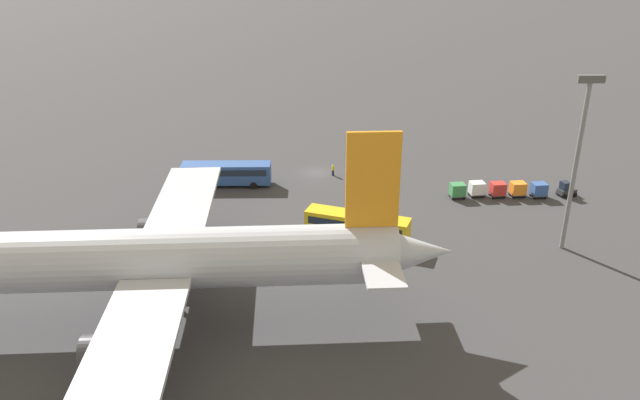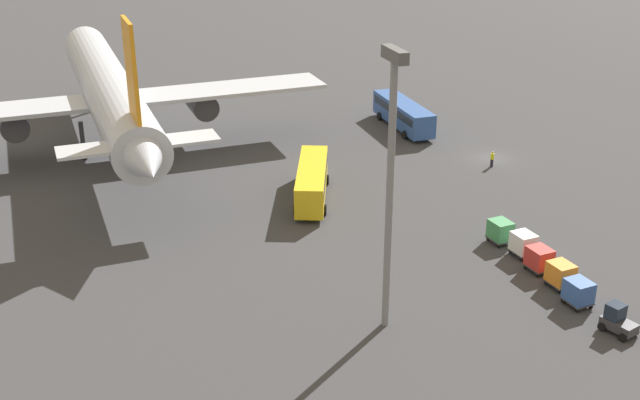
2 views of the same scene
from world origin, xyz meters
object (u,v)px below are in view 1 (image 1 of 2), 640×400
(cargo_cart_green, at_px, (458,190))
(baggage_tug, at_px, (566,189))
(shuttle_bus_far, at_px, (357,225))
(cargo_cart_orange, at_px, (518,188))
(cargo_cart_white, at_px, (477,188))
(cargo_cart_red, at_px, (498,189))
(shuttle_bus_near, at_px, (226,172))
(cargo_cart_blue, at_px, (539,189))
(airplane, at_px, (141,260))
(worker_person, at_px, (333,170))

(cargo_cart_green, bearing_deg, baggage_tug, -178.48)
(shuttle_bus_far, distance_m, cargo_cart_orange, 26.06)
(cargo_cart_orange, distance_m, cargo_cart_white, 5.54)
(shuttle_bus_far, height_order, cargo_cart_red, shuttle_bus_far)
(shuttle_bus_near, distance_m, cargo_cart_red, 37.58)
(shuttle_bus_near, xyz_separation_m, cargo_cart_blue, (-42.76, 5.41, -0.76))
(airplane, relative_size, worker_person, 32.05)
(shuttle_bus_far, distance_m, cargo_cart_white, 21.49)
(baggage_tug, xyz_separation_m, cargo_cart_white, (12.24, -0.12, 0.25))
(cargo_cart_orange, xyz_separation_m, cargo_cart_red, (2.77, 0.08, 0.00))
(cargo_cart_blue, distance_m, cargo_cart_red, 5.54)
(worker_person, xyz_separation_m, cargo_cart_blue, (-27.51, 8.90, 0.32))
(cargo_cart_red, bearing_deg, cargo_cart_blue, 177.08)
(worker_person, relative_size, cargo_cart_white, 0.81)
(shuttle_bus_near, xyz_separation_m, shuttle_bus_far, (-17.12, 17.53, 0.03))
(shuttle_bus_far, distance_m, cargo_cart_blue, 28.36)
(baggage_tug, xyz_separation_m, cargo_cart_green, (15.01, 0.40, 0.25))
(airplane, xyz_separation_m, baggage_tug, (-49.95, -29.24, -5.93))
(worker_person, relative_size, cargo_cart_green, 0.81)
(cargo_cart_blue, bearing_deg, cargo_cart_white, -3.89)
(cargo_cart_blue, bearing_deg, baggage_tug, -173.61)
(cargo_cart_blue, bearing_deg, shuttle_bus_far, 25.31)
(shuttle_bus_near, xyz_separation_m, cargo_cart_orange, (-39.99, 5.04, -0.76))
(cargo_cart_orange, relative_size, cargo_cart_green, 1.00)
(worker_person, relative_size, cargo_cart_blue, 0.81)
(airplane, relative_size, cargo_cart_red, 25.89)
(shuttle_bus_far, xyz_separation_m, worker_person, (1.88, -21.02, -1.11))
(shuttle_bus_near, relative_size, shuttle_bus_far, 1.02)
(cargo_cart_red, height_order, cargo_cart_green, same)
(cargo_cart_green, bearing_deg, cargo_cart_blue, 179.78)
(airplane, height_order, cargo_cart_red, airplane)
(shuttle_bus_near, bearing_deg, cargo_cart_red, 172.85)
(baggage_tug, xyz_separation_m, cargo_cart_orange, (6.70, 0.07, 0.25))
(airplane, distance_m, cargo_cart_green, 45.67)
(shuttle_bus_near, relative_size, cargo_cart_red, 5.82)
(airplane, relative_size, cargo_cart_white, 25.89)
(shuttle_bus_far, bearing_deg, cargo_cart_orange, -129.90)
(baggage_tug, bearing_deg, cargo_cart_green, -15.24)
(airplane, height_order, cargo_cart_green, airplane)
(airplane, relative_size, cargo_cart_green, 25.89)
(shuttle_bus_far, height_order, worker_person, shuttle_bus_far)
(baggage_tug, distance_m, cargo_cart_red, 9.47)
(cargo_cart_blue, bearing_deg, cargo_cart_green, -0.22)
(cargo_cart_red, distance_m, cargo_cart_white, 2.78)
(worker_person, height_order, cargo_cart_blue, cargo_cart_blue)
(cargo_cart_red, distance_m, cargo_cart_green, 5.54)
(cargo_cart_orange, bearing_deg, baggage_tug, -179.36)
(baggage_tug, height_order, cargo_cart_red, baggage_tug)
(shuttle_bus_far, distance_m, worker_person, 21.13)
(shuttle_bus_near, relative_size, worker_person, 7.20)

